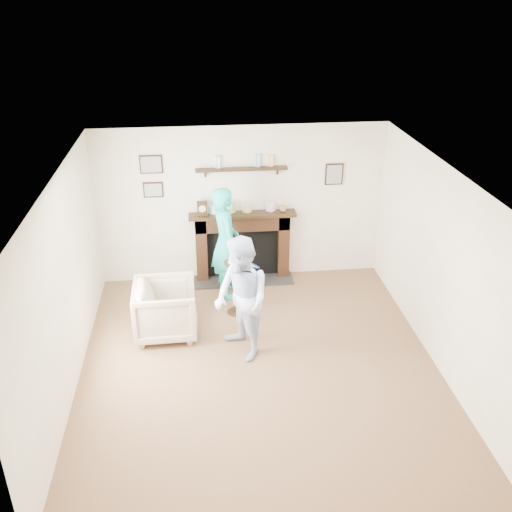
{
  "coord_description": "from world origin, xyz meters",
  "views": [
    {
      "loc": [
        -0.67,
        -5.86,
        4.47
      ],
      "look_at": [
        0.05,
        0.9,
        1.13
      ],
      "focal_mm": 40.0,
      "sensor_mm": 36.0,
      "label": 1
    }
  ],
  "objects_px": {
    "armchair": "(168,333)",
    "woman": "(227,293)",
    "pedestal_table": "(235,277)",
    "man": "(242,353)"
  },
  "relations": [
    {
      "from": "armchair",
      "to": "woman",
      "type": "xyz_separation_m",
      "value": [
        0.89,
        1.01,
        0.0
      ]
    },
    {
      "from": "pedestal_table",
      "to": "woman",
      "type": "bearing_deg",
      "value": 99.31
    },
    {
      "from": "armchair",
      "to": "woman",
      "type": "bearing_deg",
      "value": -42.47
    },
    {
      "from": "woman",
      "to": "pedestal_table",
      "type": "height_order",
      "value": "pedestal_table"
    },
    {
      "from": "man",
      "to": "pedestal_table",
      "type": "xyz_separation_m",
      "value": [
        -0.01,
        1.03,
        0.59
      ]
    },
    {
      "from": "man",
      "to": "pedestal_table",
      "type": "relative_size",
      "value": 1.72
    },
    {
      "from": "armchair",
      "to": "man",
      "type": "distance_m",
      "value": 1.16
    },
    {
      "from": "woman",
      "to": "pedestal_table",
      "type": "xyz_separation_m",
      "value": [
        0.09,
        -0.57,
        0.59
      ]
    },
    {
      "from": "woman",
      "to": "pedestal_table",
      "type": "distance_m",
      "value": 0.83
    },
    {
      "from": "woman",
      "to": "man",
      "type": "bearing_deg",
      "value": 171.42
    }
  ]
}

